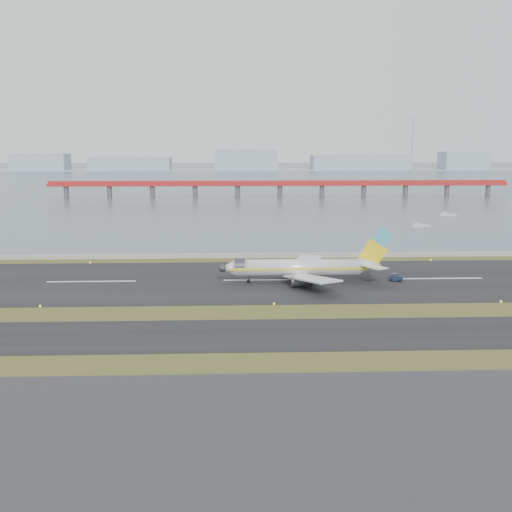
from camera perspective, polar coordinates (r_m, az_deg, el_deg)
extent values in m
plane|color=#414C1B|center=(117.99, 1.85, -5.29)|extent=(1000.00, 1000.00, 0.00)
cube|color=#313134|center=(66.83, 5.45, -17.85)|extent=(1000.00, 50.00, 0.10)
cube|color=black|center=(106.49, 2.33, -6.97)|extent=(1000.00, 18.00, 0.10)
cube|color=black|center=(147.06, 1.00, -2.16)|extent=(1000.00, 45.00, 0.10)
cube|color=gray|center=(176.36, 0.44, 0.05)|extent=(1000.00, 2.50, 1.00)
cube|color=#495C69|center=(574.36, -1.50, 7.00)|extent=(1400.00, 800.00, 1.30)
cube|color=#AA221D|center=(365.33, 2.14, 6.38)|extent=(260.00, 5.00, 1.60)
cube|color=#AA221D|center=(365.24, 2.15, 6.61)|extent=(260.00, 0.40, 1.40)
cylinder|color=#4C4C51|center=(370.75, -12.89, 5.49)|extent=(2.80, 2.80, 7.00)
cylinder|color=#4C4C51|center=(365.65, 2.14, 5.67)|extent=(2.80, 2.80, 7.00)
cylinder|color=#4C4C51|center=(385.20, 16.59, 5.49)|extent=(2.80, 2.80, 7.00)
cube|color=#98A6B4|center=(734.16, -1.69, 7.68)|extent=(1400.00, 80.00, 1.00)
cube|color=#98A6B4|center=(763.67, -18.61, 7.93)|extent=(60.00, 35.00, 18.00)
cube|color=#98A6B4|center=(742.28, -11.09, 8.06)|extent=(90.00, 35.00, 14.00)
cube|color=#98A6B4|center=(733.95, -0.91, 8.54)|extent=(70.00, 35.00, 22.00)
cube|color=#98A6B4|center=(748.67, 9.19, 8.21)|extent=(110.00, 35.00, 16.00)
cube|color=#98A6B4|center=(781.31, 17.94, 8.08)|extent=(50.00, 35.00, 20.00)
cylinder|color=#98A6B4|center=(762.48, 13.73, 9.74)|extent=(1.80, 1.80, 60.00)
cylinder|color=silver|center=(144.09, 3.70, -1.04)|extent=(28.00, 3.80, 3.80)
cone|color=silver|center=(143.31, -2.51, -1.09)|extent=(3.20, 3.80, 3.80)
cone|color=silver|center=(146.62, 10.01, -0.86)|extent=(5.00, 3.80, 3.80)
cube|color=yellow|center=(142.22, 3.78, -1.19)|extent=(31.00, 0.06, 0.45)
cube|color=yellow|center=(145.97, 3.62, -0.89)|extent=(31.00, 0.06, 0.45)
cube|color=silver|center=(136.22, 4.99, -2.01)|extent=(11.31, 15.89, 1.66)
cube|color=silver|center=(152.76, 4.19, -0.67)|extent=(11.31, 15.89, 1.66)
cylinder|color=#323135|center=(138.70, 4.16, -2.28)|extent=(4.20, 2.10, 2.10)
cylinder|color=#323135|center=(150.37, 3.65, -1.30)|extent=(4.20, 2.10, 2.10)
cube|color=yellow|center=(146.27, 10.35, 0.26)|extent=(6.80, 0.35, 6.85)
cube|color=#44AAC3|center=(146.13, 11.13, 1.69)|extent=(4.85, 0.37, 4.90)
cube|color=silver|center=(142.95, 10.46, -0.95)|extent=(5.64, 6.80, 0.22)
cube|color=silver|center=(150.24, 9.83, -0.39)|extent=(5.64, 6.80, 0.22)
cylinder|color=black|center=(143.99, -0.67, -2.26)|extent=(0.80, 0.28, 0.80)
cylinder|color=black|center=(142.14, 4.41, -2.42)|extent=(1.00, 0.38, 1.00)
cylinder|color=black|center=(147.58, 4.16, -1.95)|extent=(1.00, 0.38, 1.00)
cube|color=#142037|center=(149.29, 12.35, -1.91)|extent=(3.28, 2.64, 1.08)
cube|color=#323135|center=(149.20, 12.22, -1.64)|extent=(1.69, 1.74, 0.63)
cylinder|color=black|center=(148.86, 11.92, -2.13)|extent=(0.68, 0.50, 0.63)
cylinder|color=black|center=(150.24, 12.01, -2.02)|extent=(0.68, 0.50, 0.63)
cylinder|color=black|center=(148.55, 12.67, -2.18)|extent=(0.68, 0.50, 0.63)
cylinder|color=black|center=(149.94, 12.76, -2.07)|extent=(0.68, 0.50, 0.63)
cube|color=#BBBBC0|center=(245.60, 14.39, 2.58)|extent=(7.90, 5.30, 0.98)
cube|color=#BBBBC0|center=(244.43, 14.11, 2.76)|extent=(2.69, 2.47, 0.98)
cube|color=#BBBBC0|center=(287.04, 16.72, 3.51)|extent=(7.31, 4.52, 0.90)
cube|color=#BBBBC0|center=(287.00, 16.43, 3.69)|extent=(2.43, 2.20, 0.90)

